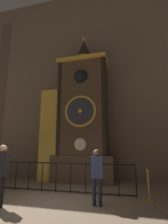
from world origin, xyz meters
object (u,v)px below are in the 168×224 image
clock_tower (78,118)px  stanchion_post (149,191)px  visitor_far (97,171)px  visitor_near (1,169)px

clock_tower → stanchion_post: size_ratio=8.60×
clock_tower → visitor_far: clock_tower is taller
clock_tower → visitor_far: 4.67m
stanchion_post → visitor_far: bearing=-147.9°
visitor_far → stanchion_post: size_ratio=1.68×
visitor_near → clock_tower: bearing=59.3°
visitor_near → stanchion_post: size_ratio=1.82×
stanchion_post → clock_tower: bearing=140.0°
visitor_near → visitor_far: (2.72, 0.85, -0.09)m
clock_tower → visitor_far: (1.71, -3.67, -2.32)m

